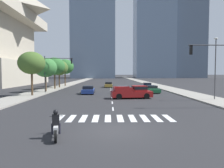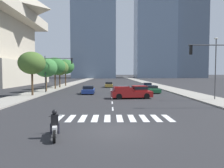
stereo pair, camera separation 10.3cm
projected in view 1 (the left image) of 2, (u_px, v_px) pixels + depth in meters
name	position (u px, v px, depth m)	size (l,w,h in m)	color
ground_plane	(115.00, 130.00, 11.98)	(800.00, 800.00, 0.00)	#28282B
sidewalk_east	(170.00, 89.00, 42.12)	(4.00, 260.00, 0.15)	gray
sidewalk_west	(51.00, 89.00, 41.75)	(4.00, 260.00, 0.15)	gray
crosswalk_near	(114.00, 118.00, 15.16)	(8.55, 2.47, 0.01)	silver
lane_divider_center	(111.00, 89.00, 43.11)	(0.14, 50.00, 0.01)	silver
motorcycle_lead	(56.00, 127.00, 10.55)	(0.81, 2.16, 1.49)	black
pickup_truck	(133.00, 92.00, 27.02)	(5.48, 2.56, 1.67)	maroon
sedan_blue_0	(147.00, 86.00, 43.18)	(2.11, 4.33, 1.27)	navy
sedan_blue_1	(88.00, 90.00, 33.18)	(2.03, 4.35, 1.27)	navy
sedan_gold_2	(108.00, 85.00, 48.32)	(1.88, 4.31, 1.23)	#B28E38
sedan_green_3	(152.00, 89.00, 35.08)	(2.14, 4.79, 1.21)	#1E6038
sedan_silver_4	(122.00, 90.00, 32.61)	(2.10, 4.72, 1.23)	#B7BABF
traffic_signal_near	(216.00, 62.00, 19.45)	(4.48, 0.28, 6.22)	#333335
traffic_signal_far	(55.00, 67.00, 34.02)	(4.98, 0.28, 6.03)	#333335
street_lamp_east	(215.00, 64.00, 24.80)	(0.50, 0.24, 7.42)	#3F3F42
street_tree_nearest	(32.00, 63.00, 29.26)	(3.78, 3.78, 6.23)	#4C3823
street_tree_second	(45.00, 68.00, 35.63)	(3.94, 3.94, 5.83)	#4C3823
street_tree_third	(55.00, 66.00, 41.59)	(4.13, 4.13, 6.34)	#4C3823
street_tree_fourth	(59.00, 68.00, 45.46)	(3.90, 3.90, 6.01)	#4C3823
street_tree_fifth	(65.00, 67.00, 51.41)	(4.38, 4.38, 6.66)	#4C3823
office_tower_left_skyline	(94.00, 19.00, 135.71)	(27.93, 22.14, 86.16)	slate
office_tower_center_skyline	(154.00, 3.00, 141.20)	(26.06, 20.78, 103.73)	slate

